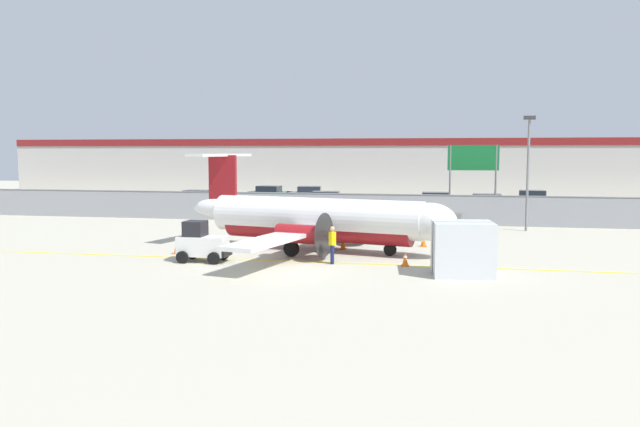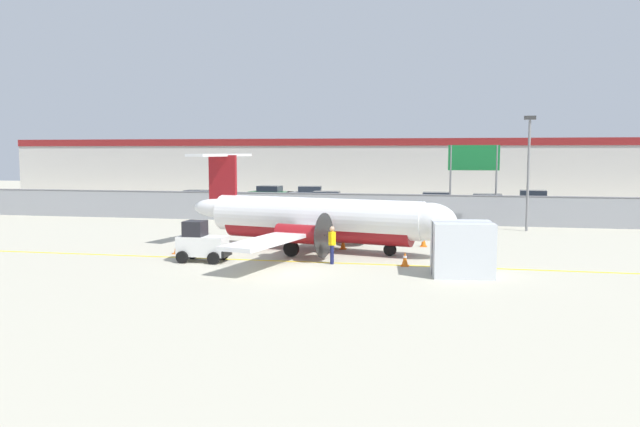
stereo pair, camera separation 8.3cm
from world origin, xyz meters
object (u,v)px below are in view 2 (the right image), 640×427
Objects in this scene: commuter_airplane at (321,219)px; traffic_cone_far_right at (343,243)px; traffic_cone_near_left at (177,248)px; traffic_cone_near_right at (405,259)px; parked_car_1 at (271,194)px; apron_light_pole at (529,163)px; parked_car_2 at (309,195)px; cargo_container at (462,249)px; highway_sign at (474,164)px; traffic_cone_far_left at (424,241)px; parked_car_6 at (486,204)px; ground_crew_worker at (332,243)px; parked_car_4 at (382,205)px; parked_car_0 at (198,199)px; parked_car_3 at (328,201)px; baggage_tug at (201,243)px; parked_car_5 at (435,202)px; parked_car_7 at (534,200)px.

commuter_airplane is 1.80m from traffic_cone_far_right.
traffic_cone_near_left is 1.00× the size of traffic_cone_near_right.
parked_car_1 is 0.60× the size of apron_light_pole.
traffic_cone_near_right is at bearing 102.23° from parked_car_2.
apron_light_pole is (4.41, 15.41, 3.20)m from cargo_container.
traffic_cone_far_right is at bearing -116.28° from highway_sign.
apron_light_pole is (6.20, 7.88, 3.99)m from traffic_cone_far_left.
traffic_cone_far_right is (-4.06, -1.70, 0.00)m from traffic_cone_far_left.
cargo_container reaches higher than parked_car_6.
ground_crew_worker is at bearing -110.36° from highway_sign.
ground_crew_worker is 0.40× the size of parked_car_4.
commuter_airplane is 3.79× the size of parked_car_0.
parked_car_3 is at bearing 154.66° from highway_sign.
baggage_tug is 11.70m from cargo_container.
parked_car_2 is at bearing -136.24° from parked_car_0.
traffic_cone_far_right is 20.45m from parked_car_3.
traffic_cone_far_right is 0.15× the size of parked_car_1.
baggage_tug is at bearing -146.26° from traffic_cone_far_left.
traffic_cone_far_left is at bearing 103.89° from parked_car_4.
ground_crew_worker is 0.23× the size of apron_light_pole.
ground_crew_worker and parked_car_5 have the same top height.
parked_car_5 is (0.29, 18.91, 0.58)m from traffic_cone_far_left.
parked_car_2 and parked_car_5 have the same top height.
parked_car_1 is (-11.60, 27.24, 0.58)m from traffic_cone_far_right.
parked_car_4 is (1.36, 17.71, -0.71)m from commuter_airplane.
baggage_tug is at bearing -138.00° from apron_light_pole.
parked_car_2 is (-1.98, 32.13, 0.04)m from baggage_tug.
parked_car_7 is 15.81m from apron_light_pole.
cargo_container is at bearing 87.72° from parked_car_6.
apron_light_pole is at bearing 128.22° from parked_car_2.
parked_car_2 is 0.80× the size of highway_sign.
parked_car_3 is at bearing -39.84° from parked_car_1.
commuter_airplane is 24.91× the size of traffic_cone_near_left.
traffic_cone_far_right is 16.52m from highway_sign.
highway_sign is at bearing 49.44° from traffic_cone_near_left.
cargo_container is at bearing 93.63° from parked_car_5.
baggage_tug reaches higher than traffic_cone_far_left.
cargo_container is 4.06× the size of traffic_cone_far_left.
baggage_tug is 0.54× the size of parked_car_3.
parked_car_0 is at bearing -164.24° from parked_car_7.
traffic_cone_far_right is 21.07m from parked_car_5.
cargo_container is 35.78m from parked_car_2.
commuter_airplane is 3.70× the size of parked_car_3.
cargo_container is 4.06× the size of traffic_cone_far_right.
parked_car_3 is (-7.99, 24.16, 0.58)m from traffic_cone_near_right.
apron_light_pole is at bearing -94.11° from parked_car_7.
parked_car_4 reaches higher than traffic_cone_near_left.
commuter_airplane is 29.03m from parked_car_7.
parked_car_1 and parked_car_3 have the same top height.
parked_car_2 is at bearing 105.92° from traffic_cone_far_right.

